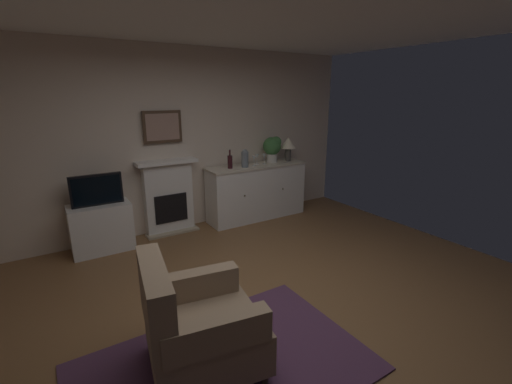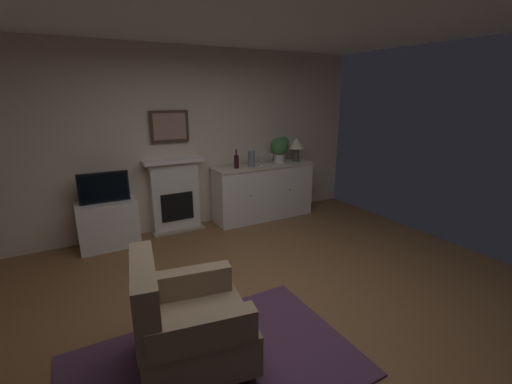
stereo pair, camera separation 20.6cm
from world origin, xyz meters
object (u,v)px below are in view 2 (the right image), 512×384
Objects in this scene: tv_set at (104,188)px; potted_plant_small at (280,147)px; wine_glass_right at (271,157)px; tv_cabinet at (108,224)px; armchair at (186,324)px; framed_picture at (170,126)px; fireplace_unit at (175,195)px; table_lamp at (296,145)px; wine_glass_left at (261,158)px; wine_bottle at (236,161)px; wine_glass_center at (264,157)px; sideboard_cabinet at (263,191)px; vase_decorative at (252,158)px.

potted_plant_small is at bearing 1.12° from tv_set.
tv_cabinet is at bearing 179.30° from wine_glass_right.
tv_cabinet is 0.82× the size of armchair.
armchair is at bearing -104.51° from framed_picture.
fireplace_unit reaches higher than tv_set.
wine_glass_right is 0.25m from potted_plant_small.
table_lamp is at bearing 0.15° from tv_set.
wine_bottle is at bearing 175.47° from wine_glass_left.
table_lamp is at bearing -3.48° from wine_glass_center.
potted_plant_small is at bearing -5.71° from framed_picture.
framed_picture is 1.59m from tv_cabinet.
potted_plant_small is (1.77, -0.13, 0.61)m from fireplace_unit.
sideboard_cabinet is 4.23× the size of table_lamp.
vase_decorative is (-0.28, -0.09, 0.02)m from wine_glass_center.
table_lamp is 0.93× the size of potted_plant_small.
wine_glass_left and wine_glass_center have the same top height.
tv_set is at bearing -169.23° from fireplace_unit.
tv_cabinet is at bearing 90.00° from tv_set.
wine_glass_left is 3.34m from armchair.
wine_glass_right is at bearing 0.50° from wine_bottle.
wine_glass_right is at bearing -6.66° from sideboard_cabinet.
fireplace_unit is 2.00× the size of framed_picture.
tv_cabinet is at bearing -167.99° from framed_picture.
tv_set is at bearing 178.89° from vase_decorative.
framed_picture is (-0.00, 0.05, 1.01)m from fireplace_unit.
tv_cabinet is at bearing 178.27° from vase_decorative.
sideboard_cabinet is 2.41m from tv_cabinet.
vase_decorative is at bearing -174.97° from wine_glass_right.
tv_cabinet is (-2.16, 0.06, -0.72)m from vase_decorative.
wine_glass_left is at bearing -146.77° from sideboard_cabinet.
wine_bottle is at bearing -178.91° from table_lamp.
wine_bottle reaches higher than wine_glass_center.
tv_cabinet is (-2.43, -0.02, -0.71)m from wine_glass_center.
table_lamp is 1.42× the size of vase_decorative.
wine_glass_left reaches higher than sideboard_cabinet.
vase_decorative is at bearing -1.11° from tv_set.
wine_glass_left is 0.22× the size of tv_cabinet.
wine_glass_right is 0.38× the size of potted_plant_small.
wine_glass_center is 0.34m from potted_plant_small.
tv_cabinet is at bearing -179.37° from potted_plant_small.
wine_glass_center is at bearing -7.26° from framed_picture.
table_lamp is at bearing 42.84° from armchair.
wine_glass_left is 0.27× the size of tv_set.
vase_decorative is (-0.17, 0.00, 0.02)m from wine_glass_left.
potted_plant_small is (0.32, 0.01, 0.13)m from wine_glass_center.
wine_bottle is 0.67× the size of potted_plant_small.
table_lamp is at bearing -8.88° from potted_plant_small.
vase_decorative is at bearing -176.75° from table_lamp.
potted_plant_small is at bearing 13.21° from wine_glass_left.
tv_cabinet is 2.62m from armchair.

